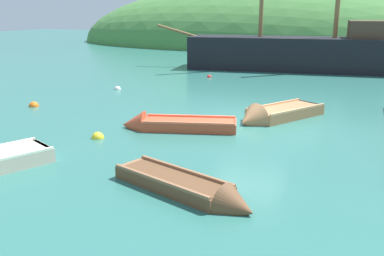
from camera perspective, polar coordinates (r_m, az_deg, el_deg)
ground_plane at (r=15.62m, az=7.69°, el=0.62°), size 120.00×120.00×0.00m
shore_hill at (r=51.67m, az=10.14°, el=10.85°), size 48.00×22.34×13.88m
sailing_ship at (r=30.13m, az=14.29°, el=9.12°), size 17.47×5.15×13.33m
rowboat_near_dock at (r=9.59m, az=-0.15°, el=-8.38°), size 3.78×2.07×0.88m
rowboat_outer_left at (r=16.28m, az=10.84°, el=1.58°), size 3.04×3.90×1.21m
rowboat_outer_right at (r=14.74m, az=-2.76°, el=0.28°), size 4.06×2.06×1.02m
buoy_red at (r=26.21m, az=2.32°, el=6.77°), size 0.29×0.29×0.29m
buoy_yellow at (r=14.04m, az=-12.42°, el=-1.31°), size 0.40×0.40×0.40m
buoy_white at (r=22.50m, az=-9.88°, el=5.10°), size 0.34×0.34×0.34m
buoy_orange at (r=19.42m, az=-20.29°, el=2.72°), size 0.42×0.42×0.42m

